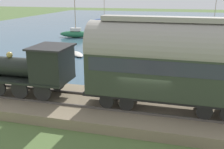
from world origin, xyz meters
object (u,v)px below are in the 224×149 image
Objects in this scene: passenger_coach at (168,60)px; rowboat_off_pier at (127,79)px; rowboat_mid_harbor at (77,54)px; sailboat_green at (76,34)px; steam_locomotive at (34,67)px; sailboat_blue at (104,21)px; sailboat_teal at (213,25)px; rowboat_far_out at (116,63)px.

rowboat_off_pier is at bearing 30.62° from passenger_coach.
passenger_coach reaches higher than rowboat_mid_harbor.
passenger_coach is 3.03× the size of rowboat_mid_harbor.
sailboat_green is at bearing 34.22° from rowboat_off_pier.
passenger_coach is at bearing -90.00° from steam_locomotive.
sailboat_blue is 22.01m from sailboat_teal.
rowboat_mid_harbor is (-10.87, -4.63, -0.42)m from sailboat_green.
rowboat_mid_harbor is (-25.93, 15.96, -0.53)m from sailboat_teal.
sailboat_teal is at bearing -13.78° from rowboat_off_pier.
passenger_coach is 1.41× the size of sailboat_teal.
passenger_coach is 11.38m from rowboat_far_out.
sailboat_teal is at bearing -19.32° from steam_locomotive.
sailboat_teal reaches higher than rowboat_off_pier.
rowboat_far_out reaches higher than rowboat_mid_harbor.
sailboat_teal is 2.15× the size of rowboat_mid_harbor.
sailboat_teal is (-3.52, -21.73, 0.10)m from sailboat_blue.
sailboat_green reaches higher than sailboat_teal.
rowboat_mid_harbor is at bearing 159.14° from sailboat_teal.
sailboat_blue reaches higher than rowboat_mid_harbor.
steam_locomotive reaches higher than rowboat_mid_harbor.
sailboat_teal is 3.01× the size of rowboat_off_pier.
rowboat_off_pier is (-7.08, -6.82, 0.10)m from rowboat_mid_harbor.
rowboat_far_out is (9.75, -2.39, -2.10)m from steam_locomotive.
passenger_coach is 6.84m from rowboat_off_pier.
rowboat_far_out is at bearing -150.43° from sailboat_green.
sailboat_teal is 2.55× the size of rowboat_far_out.
rowboat_off_pier is at bearing -153.15° from sailboat_green.
steam_locomotive is at bearing -116.95° from rowboat_mid_harbor.
sailboat_green is 2.78× the size of rowboat_mid_harbor.
sailboat_teal reaches higher than steam_locomotive.
rowboat_far_out is at bearing 24.88° from rowboat_off_pier.
passenger_coach reaches higher than rowboat_far_out.
rowboat_far_out is at bearing 169.62° from sailboat_teal.
sailboat_teal is 30.46m from rowboat_mid_harbor.
sailboat_blue is 1.51× the size of sailboat_teal.
sailboat_teal reaches higher than rowboat_mid_harbor.
sailboat_teal is (38.34, -13.44, -1.61)m from steam_locomotive.
sailboat_blue reaches higher than steam_locomotive.
rowboat_far_out is (9.75, 5.05, -3.00)m from passenger_coach.
passenger_coach is 44.79m from sailboat_blue.
passenger_coach is at bearing -89.67° from rowboat_mid_harbor.
sailboat_blue is at bearing -2.18° from sailboat_green.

